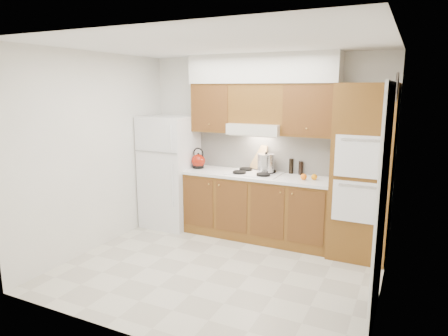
# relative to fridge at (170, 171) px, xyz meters

# --- Properties ---
(floor) EXTENTS (3.60, 3.60, 0.00)m
(floor) POSITION_rel_fridge_xyz_m (1.41, -1.14, -0.86)
(floor) COLOR beige
(floor) RESTS_ON ground
(ceiling) EXTENTS (3.60, 3.60, 0.00)m
(ceiling) POSITION_rel_fridge_xyz_m (1.41, -1.14, 1.74)
(ceiling) COLOR white
(ceiling) RESTS_ON wall_back
(wall_back) EXTENTS (3.60, 0.02, 2.60)m
(wall_back) POSITION_rel_fridge_xyz_m (1.41, 0.36, 0.44)
(wall_back) COLOR white
(wall_back) RESTS_ON floor
(wall_left) EXTENTS (0.02, 3.00, 2.60)m
(wall_left) POSITION_rel_fridge_xyz_m (-0.40, -1.14, 0.44)
(wall_left) COLOR white
(wall_left) RESTS_ON floor
(wall_right) EXTENTS (0.02, 3.00, 2.60)m
(wall_right) POSITION_rel_fridge_xyz_m (3.21, -1.14, 0.44)
(wall_right) COLOR white
(wall_right) RESTS_ON floor
(fridge) EXTENTS (0.75, 0.72, 1.72)m
(fridge) POSITION_rel_fridge_xyz_m (0.00, 0.00, 0.00)
(fridge) COLOR white
(fridge) RESTS_ON floor
(base_cabinets) EXTENTS (2.11, 0.60, 0.90)m
(base_cabinets) POSITION_rel_fridge_xyz_m (1.43, 0.06, -0.41)
(base_cabinets) COLOR brown
(base_cabinets) RESTS_ON floor
(countertop) EXTENTS (2.13, 0.62, 0.04)m
(countertop) POSITION_rel_fridge_xyz_m (1.43, 0.05, 0.06)
(countertop) COLOR white
(countertop) RESTS_ON base_cabinets
(backsplash) EXTENTS (2.11, 0.03, 0.56)m
(backsplash) POSITION_rel_fridge_xyz_m (1.43, 0.34, 0.36)
(backsplash) COLOR white
(backsplash) RESTS_ON countertop
(oven_cabinet) EXTENTS (0.70, 0.65, 2.20)m
(oven_cabinet) POSITION_rel_fridge_xyz_m (2.85, 0.03, 0.24)
(oven_cabinet) COLOR brown
(oven_cabinet) RESTS_ON floor
(upper_cab_left) EXTENTS (0.63, 0.33, 0.70)m
(upper_cab_left) POSITION_rel_fridge_xyz_m (0.69, 0.19, 0.99)
(upper_cab_left) COLOR brown
(upper_cab_left) RESTS_ON wall_back
(upper_cab_right) EXTENTS (0.73, 0.33, 0.70)m
(upper_cab_right) POSITION_rel_fridge_xyz_m (2.12, 0.19, 0.99)
(upper_cab_right) COLOR brown
(upper_cab_right) RESTS_ON wall_back
(range_hood) EXTENTS (0.75, 0.45, 0.15)m
(range_hood) POSITION_rel_fridge_xyz_m (1.38, 0.13, 0.71)
(range_hood) COLOR silver
(range_hood) RESTS_ON wall_back
(upper_cab_over_hood) EXTENTS (0.75, 0.33, 0.55)m
(upper_cab_over_hood) POSITION_rel_fridge_xyz_m (1.38, 0.19, 1.06)
(upper_cab_over_hood) COLOR brown
(upper_cab_over_hood) RESTS_ON range_hood
(soffit) EXTENTS (2.13, 0.36, 0.40)m
(soffit) POSITION_rel_fridge_xyz_m (1.43, 0.18, 1.54)
(soffit) COLOR silver
(soffit) RESTS_ON wall_back
(cooktop) EXTENTS (0.74, 0.50, 0.01)m
(cooktop) POSITION_rel_fridge_xyz_m (1.38, 0.07, 0.09)
(cooktop) COLOR white
(cooktop) RESTS_ON countertop
(doorway) EXTENTS (0.02, 0.90, 2.10)m
(doorway) POSITION_rel_fridge_xyz_m (3.19, -1.49, 0.19)
(doorway) COLOR black
(doorway) RESTS_ON floor
(wall_clock) EXTENTS (0.02, 0.30, 0.30)m
(wall_clock) POSITION_rel_fridge_xyz_m (3.19, -0.59, 1.29)
(wall_clock) COLOR #3F3833
(wall_clock) RESTS_ON wall_right
(kettle) EXTENTS (0.28, 0.28, 0.21)m
(kettle) POSITION_rel_fridge_xyz_m (0.48, 0.06, 0.19)
(kettle) COLOR maroon
(kettle) RESTS_ON countertop
(cutting_board) EXTENTS (0.29, 0.19, 0.36)m
(cutting_board) POSITION_rel_fridge_xyz_m (1.35, 0.31, 0.28)
(cutting_board) COLOR tan
(cutting_board) RESTS_ON countertop
(stock_pot) EXTENTS (0.25, 0.25, 0.25)m
(stock_pot) POSITION_rel_fridge_xyz_m (1.52, 0.14, 0.23)
(stock_pot) COLOR silver
(stock_pot) RESTS_ON cooktop
(condiment_a) EXTENTS (0.07, 0.07, 0.21)m
(condiment_a) POSITION_rel_fridge_xyz_m (1.85, 0.31, 0.19)
(condiment_a) COLOR black
(condiment_a) RESTS_ON countertop
(condiment_b) EXTENTS (0.07, 0.07, 0.19)m
(condiment_b) POSITION_rel_fridge_xyz_m (1.99, 0.29, 0.18)
(condiment_b) COLOR black
(condiment_b) RESTS_ON countertop
(condiment_c) EXTENTS (0.08, 0.08, 0.18)m
(condiment_c) POSITION_rel_fridge_xyz_m (1.99, 0.31, 0.17)
(condiment_c) COLOR black
(condiment_c) RESTS_ON countertop
(orange_near) EXTENTS (0.08, 0.08, 0.08)m
(orange_near) POSITION_rel_fridge_xyz_m (2.24, 0.05, 0.12)
(orange_near) COLOR orange
(orange_near) RESTS_ON countertop
(orange_far) EXTENTS (0.10, 0.10, 0.08)m
(orange_far) POSITION_rel_fridge_xyz_m (2.12, -0.02, 0.12)
(orange_far) COLOR orange
(orange_far) RESTS_ON countertop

